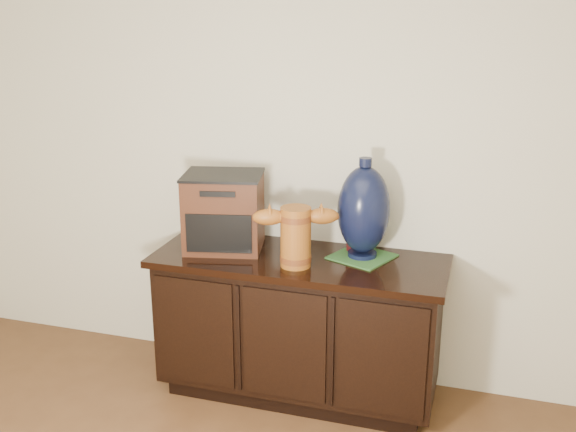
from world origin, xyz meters
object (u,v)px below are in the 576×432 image
(sideboard, at_px, (299,325))
(terracotta_vessel, at_px, (296,233))
(tv_radio, at_px, (224,212))
(lamp_base, at_px, (364,210))
(spray_can, at_px, (353,233))

(sideboard, xyz_separation_m, terracotta_vessel, (0.01, -0.11, 0.53))
(sideboard, xyz_separation_m, tv_radio, (-0.41, 0.03, 0.56))
(terracotta_vessel, distance_m, lamp_base, 0.36)
(sideboard, bearing_deg, terracotta_vessel, -83.40)
(lamp_base, bearing_deg, sideboard, -161.85)
(tv_radio, bearing_deg, spray_can, 0.28)
(terracotta_vessel, height_order, tv_radio, tv_radio)
(spray_can, bearing_deg, tv_radio, -167.49)
(sideboard, bearing_deg, lamp_base, 18.15)
(terracotta_vessel, height_order, spray_can, terracotta_vessel)
(sideboard, xyz_separation_m, lamp_base, (0.30, 0.10, 0.61))
(sideboard, bearing_deg, tv_radio, 176.42)
(spray_can, bearing_deg, lamp_base, -48.68)
(terracotta_vessel, distance_m, tv_radio, 0.44)
(tv_radio, bearing_deg, terracotta_vessel, -29.70)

